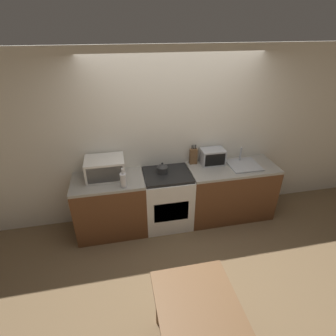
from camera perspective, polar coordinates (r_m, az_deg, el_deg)
ground_plane at (r=3.83m, az=5.00°, el=-18.66°), size 16.00×16.00×0.00m
wall_back at (r=3.97m, az=1.30°, el=6.45°), size 10.00×0.06×2.60m
counter_left_run at (r=4.02m, az=-12.36°, el=-8.00°), size 1.01×0.62×0.90m
counter_right_run at (r=4.35m, az=13.30°, el=-4.92°), size 1.36×0.62×0.90m
stove_range at (r=4.07m, az=-0.16°, el=-6.75°), size 0.71×0.62×0.90m
kettle at (r=3.81m, az=-1.23°, el=-0.08°), size 0.16×0.16×0.17m
microwave at (r=3.78m, az=-13.53°, el=-0.03°), size 0.54×0.40×0.29m
bottle at (r=3.52m, az=-9.69°, el=-2.55°), size 0.09×0.09×0.28m
knife_block at (r=4.06m, az=5.55°, el=2.58°), size 0.11×0.07×0.31m
toaster_oven at (r=4.10m, az=9.66°, el=2.46°), size 0.36×0.24×0.24m
sink_basin at (r=4.20m, az=16.15°, el=0.72°), size 0.46×0.44×0.24m
dining_table at (r=2.61m, az=6.35°, el=-28.48°), size 0.71×0.79×0.75m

